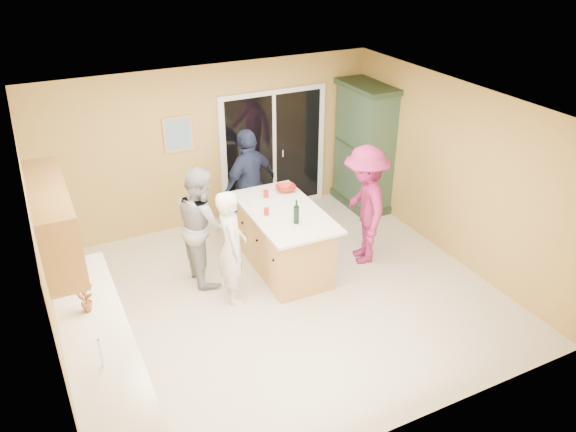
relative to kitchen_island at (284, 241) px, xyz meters
name	(u,v)px	position (x,y,z in m)	size (l,w,h in m)	color
floor	(281,297)	(-0.35, -0.63, -0.44)	(5.50, 5.50, 0.00)	beige
ceiling	(280,109)	(-0.35, -0.63, 2.16)	(5.50, 5.00, 0.10)	white
wall_back	(213,147)	(-0.35, 1.87, 0.86)	(5.50, 0.10, 2.60)	#EBC261
wall_front	(402,327)	(-0.35, -3.13, 0.86)	(5.50, 0.10, 2.60)	#EBC261
wall_left	(45,264)	(-3.10, -0.63, 0.86)	(0.10, 5.00, 2.60)	#EBC261
wall_right	(454,172)	(2.40, -0.63, 0.86)	(0.10, 5.00, 2.60)	#EBC261
left_cabinet_run	(104,380)	(-2.80, -1.68, 0.02)	(0.65, 3.05, 1.24)	tan
upper_cabinets	(54,221)	(-2.93, -0.83, 1.43)	(0.35, 1.60, 0.75)	tan
sliding_door	(274,151)	(0.70, 1.84, 0.61)	(1.90, 0.07, 2.10)	silver
framed_picture	(178,134)	(-0.90, 1.85, 1.16)	(0.46, 0.04, 0.56)	tan
kitchen_island	(284,241)	(0.00, 0.00, 0.00)	(1.01, 1.81, 0.94)	tan
green_hutch	(364,148)	(2.14, 1.27, 0.61)	(0.62, 1.18, 2.16)	#223723
woman_white	(232,247)	(-0.92, -0.36, 0.34)	(0.57, 0.38, 1.57)	silver
woman_grey	(202,225)	(-1.10, 0.30, 0.39)	(0.81, 0.63, 1.67)	#9E9EA0
woman_navy	(250,185)	(-0.07, 1.07, 0.45)	(1.05, 0.44, 1.79)	#192238
woman_magenta	(365,205)	(1.14, -0.28, 0.45)	(1.15, 0.66, 1.78)	maroon
serving_bowl	(286,188)	(0.30, 0.56, 0.54)	(0.30, 0.30, 0.07)	#A62012
tulip_vase	(84,296)	(-2.80, -1.13, 0.69)	(0.20, 0.13, 0.37)	red
tumbler_near	(266,194)	(-0.06, 0.49, 0.55)	(0.08, 0.08, 0.11)	#A62012
tumbler_far	(266,211)	(-0.27, -0.01, 0.55)	(0.07, 0.07, 0.10)	#A62012
wine_bottle	(296,214)	(-0.02, -0.40, 0.63)	(0.08, 0.08, 0.33)	black
white_plate	(257,204)	(-0.27, 0.33, 0.51)	(0.24, 0.24, 0.02)	silver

